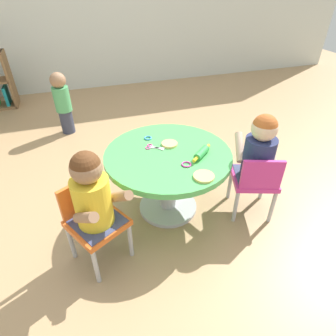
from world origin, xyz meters
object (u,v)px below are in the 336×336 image
craft_table (168,168)px  craft_scissors (152,147)px  child_chair_left (94,219)px  toddler_standing (63,102)px  child_chair_right (255,180)px  seated_child_left (92,193)px  seated_child_right (260,150)px  rolling_pin (202,153)px

craft_table → craft_scissors: (-0.08, 0.10, 0.13)m
child_chair_left → toddler_standing: bearing=94.4°
child_chair_right → craft_scissors: (-0.65, 0.33, 0.20)m
child_chair_right → toddler_standing: toddler_standing is taller
craft_table → seated_child_left: seated_child_left is taller
seated_child_right → rolling_pin: (-0.38, 0.09, -0.00)m
child_chair_left → seated_child_right: seated_child_right is taller
craft_table → toddler_standing: bearing=114.2°
child_chair_right → craft_table: bearing=158.0°
seated_child_left → rolling_pin: seated_child_left is taller
seated_child_left → seated_child_right: bearing=5.8°
child_chair_left → child_chair_right: bearing=2.0°
toddler_standing → craft_scissors: 1.57m
toddler_standing → rolling_pin: size_ratio=3.58×
child_chair_right → child_chair_left: bearing=-178.0°
child_chair_right → seated_child_right: bearing=71.2°
craft_table → child_chair_left: child_chair_left is taller
child_chair_right → craft_scissors: bearing=153.2°
toddler_standing → rolling_pin: (0.89, -1.64, 0.17)m
rolling_pin → child_chair_right: bearing=-18.7°
seated_child_left → child_chair_right: seated_child_left is taller
rolling_pin → seated_child_right: bearing=-12.9°
child_chair_left → seated_child_right: size_ratio=1.05×
seated_child_right → toddler_standing: 2.16m
toddler_standing → craft_scissors: toddler_standing is taller
child_chair_left → toddler_standing: 1.81m
seated_child_left → craft_scissors: bearing=41.9°
seated_child_right → craft_scissors: bearing=156.3°
toddler_standing → craft_scissors: (0.61, -1.44, 0.15)m
seated_child_left → seated_child_right: same height
child_chair_right → rolling_pin: size_ratio=2.86×
child_chair_right → rolling_pin: 0.45m
craft_scissors → seated_child_right: bearing=-23.7°
child_chair_left → seated_child_right: 1.16m
seated_child_right → toddler_standing: (-1.28, 1.73, -0.17)m
child_chair_left → seated_child_right: bearing=3.9°
child_chair_right → seated_child_left: bearing=-176.1°
craft_table → rolling_pin: bearing=-27.8°
craft_table → seated_child_left: size_ratio=1.71×
craft_scissors → toddler_standing: bearing=113.0°
seated_child_left → craft_scissors: (0.45, 0.41, -0.02)m
craft_table → seated_child_right: seated_child_right is taller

